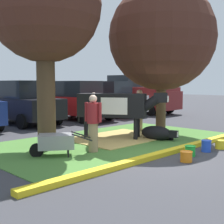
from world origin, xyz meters
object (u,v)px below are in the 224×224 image
(person_visitor_far, at_px, (139,109))
(bucket_yellow, at_px, (221,144))
(shade_tree_right, at_px, (162,37))
(calf_lying, at_px, (157,133))
(shade_tree_left, at_px, (44,7))
(cow_holstein, at_px, (115,106))
(person_visitor_near, at_px, (94,111))
(person_handler, at_px, (93,122))
(wheelbarrow, at_px, (55,142))
(sedan_red, at_px, (77,101))
(bucket_orange, at_px, (186,156))
(bucket_blue, at_px, (206,146))
(hatchback_white, at_px, (109,99))
(sedan_silver, at_px, (22,103))
(bucket_green, at_px, (190,151))
(pickup_truck_maroon, at_px, (136,95))

(person_visitor_far, xyz_separation_m, bucket_yellow, (-0.74, -3.70, -0.76))
(shade_tree_right, xyz_separation_m, calf_lying, (-1.03, -0.62, -3.32))
(shade_tree_left, xyz_separation_m, shade_tree_right, (4.35, -0.89, -0.48))
(cow_holstein, distance_m, person_visitor_near, 1.42)
(person_handler, bearing_deg, wheelbarrow, 161.97)
(calf_lying, distance_m, sedan_red, 6.72)
(cow_holstein, height_order, calf_lying, cow_holstein)
(bucket_yellow, bearing_deg, calf_lying, 95.99)
(bucket_orange, bearing_deg, shade_tree_left, 112.26)
(shade_tree_right, height_order, person_visitor_far, shade_tree_right)
(calf_lying, bearing_deg, person_visitor_near, 101.14)
(bucket_yellow, bearing_deg, bucket_blue, 170.72)
(cow_holstein, xyz_separation_m, sedan_red, (2.50, 5.21, -0.15))
(calf_lying, bearing_deg, hatchback_white, 57.15)
(shade_tree_left, bearing_deg, sedan_silver, 68.00)
(bucket_orange, bearing_deg, shade_tree_right, 44.94)
(bucket_blue, bearing_deg, person_visitor_near, 90.98)
(bucket_blue, height_order, hatchback_white, hatchback_white)
(cow_holstein, relative_size, bucket_yellow, 8.57)
(person_handler, bearing_deg, person_visitor_far, 21.34)
(bucket_green, height_order, sedan_red, sedan_red)
(shade_tree_right, distance_m, cow_holstein, 3.08)
(cow_holstein, relative_size, calf_lying, 2.13)
(wheelbarrow, xyz_separation_m, bucket_green, (2.51, -2.45, -0.24))
(wheelbarrow, relative_size, bucket_green, 5.14)
(bucket_green, bearing_deg, bucket_blue, -2.97)
(person_visitor_far, distance_m, bucket_yellow, 3.85)
(shade_tree_right, bearing_deg, wheelbarrow, -178.41)
(sedan_red, bearing_deg, bucket_blue, -104.48)
(calf_lying, xyz_separation_m, wheelbarrow, (-3.73, 0.49, 0.15))
(bucket_yellow, bearing_deg, sedan_silver, 98.51)
(shade_tree_right, relative_size, bucket_yellow, 16.60)
(cow_holstein, distance_m, bucket_orange, 3.72)
(shade_tree_left, height_order, bucket_green, shade_tree_left)
(shade_tree_right, height_order, pickup_truck_maroon, shade_tree_right)
(sedan_red, bearing_deg, sedan_silver, 170.74)
(sedan_red, bearing_deg, calf_lying, -105.17)
(shade_tree_left, height_order, hatchback_white, shade_tree_left)
(calf_lying, xyz_separation_m, sedan_silver, (-1.13, 6.92, 0.75))
(shade_tree_right, relative_size, bucket_blue, 16.97)
(bucket_blue, relative_size, sedan_silver, 0.07)
(bucket_green, height_order, bucket_blue, bucket_blue)
(person_handler, relative_size, bucket_yellow, 4.78)
(bucket_orange, xyz_separation_m, bucket_yellow, (2.01, 0.09, -0.00))
(shade_tree_left, xyz_separation_m, cow_holstein, (2.56, -0.28, -2.91))
(bucket_yellow, distance_m, pickup_truck_maroon, 11.18)
(bucket_green, relative_size, bucket_blue, 0.89)
(cow_holstein, bearing_deg, pickup_truck_maroon, 36.08)
(wheelbarrow, xyz_separation_m, sedan_silver, (2.60, 6.43, 0.60))
(wheelbarrow, bearing_deg, calf_lying, -7.46)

